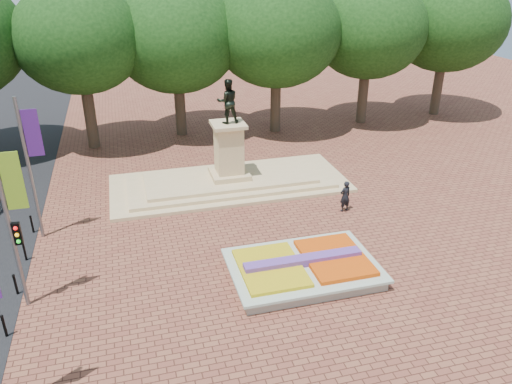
# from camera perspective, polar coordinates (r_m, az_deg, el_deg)

# --- Properties ---
(ground) EXTENTS (90.00, 90.00, 0.00)m
(ground) POSITION_cam_1_polar(r_m,az_deg,el_deg) (23.29, 1.31, -7.12)
(ground) COLOR brown
(ground) RESTS_ON ground
(flower_bed) EXTENTS (6.30, 4.30, 0.91)m
(flower_bed) POSITION_cam_1_polar(r_m,az_deg,el_deg) (21.78, 5.45, -8.59)
(flower_bed) COLOR gray
(flower_bed) RESTS_ON ground
(monument) EXTENTS (14.00, 6.00, 6.40)m
(monument) POSITION_cam_1_polar(r_m,az_deg,el_deg) (29.76, -3.06, 2.34)
(monument) COLOR tan
(monument) RESTS_ON ground
(tree_row_back) EXTENTS (44.80, 8.80, 10.43)m
(tree_row_back) POSITION_cam_1_polar(r_m,az_deg,el_deg) (38.11, -3.11, 16.53)
(tree_row_back) COLOR #3C2C20
(tree_row_back) RESTS_ON ground
(banner_poles) EXTENTS (0.88, 11.17, 7.00)m
(banner_poles) POSITION_cam_1_polar(r_m,az_deg,el_deg) (19.99, -26.30, -3.05)
(banner_poles) COLOR slate
(banner_poles) RESTS_ON ground
(bollard_row) EXTENTS (0.12, 13.12, 0.98)m
(bollard_row) POSITION_cam_1_polar(r_m,az_deg,el_deg) (21.63, -26.30, -11.31)
(bollard_row) COLOR black
(bollard_row) RESTS_ON ground
(pedestrian) EXTENTS (0.71, 0.54, 1.75)m
(pedestrian) POSITION_cam_1_polar(r_m,az_deg,el_deg) (27.09, 10.15, -0.48)
(pedestrian) COLOR black
(pedestrian) RESTS_ON ground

